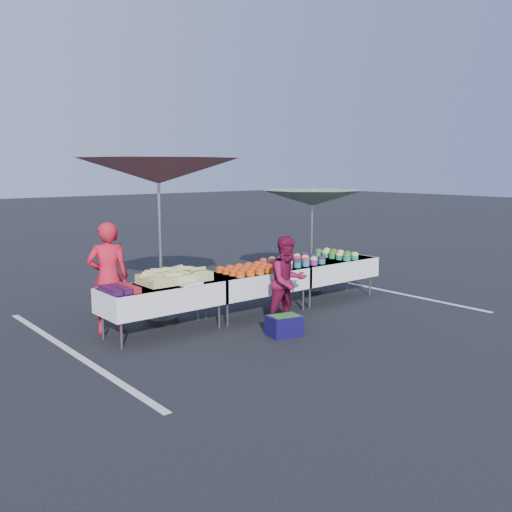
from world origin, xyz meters
TOP-DOWN VIEW (x-y plane):
  - ground at (0.00, 0.00)m, footprint 80.00×80.00m
  - stripe_left at (-3.20, 0.00)m, footprint 0.10×5.00m
  - stripe_right at (3.20, 0.00)m, footprint 0.10×5.00m
  - table_left at (-1.80, 0.00)m, footprint 1.86×0.81m
  - table_center at (0.00, 0.00)m, footprint 1.86×0.81m
  - table_right at (1.80, 0.00)m, footprint 1.86×0.81m
  - berry_punnets at (-2.51, -0.06)m, footprint 0.40×0.54m
  - corn_pile at (-1.56, 0.04)m, footprint 1.16×0.57m
  - plastic_bags at (-1.50, -0.30)m, footprint 0.30×0.25m
  - carrot_bowls at (-0.15, -0.01)m, footprint 0.95×0.69m
  - potato_cups at (0.85, 0.00)m, footprint 1.14×0.58m
  - bean_baskets at (2.06, 0.08)m, footprint 0.36×0.86m
  - vendor at (-2.38, 0.58)m, footprint 0.71×0.59m
  - customer at (-0.06, -0.85)m, footprint 0.74×0.60m
  - umbrella_left at (-1.50, 0.56)m, footprint 2.79×2.79m
  - umbrella_right at (1.89, 0.58)m, footprint 2.66×2.66m
  - storage_bin at (-0.46, -1.23)m, footprint 0.53×0.43m

SIDE VIEW (x-z plane):
  - ground at x=0.00m, z-range 0.00..0.00m
  - stripe_left at x=-3.20m, z-range 0.00..0.00m
  - stripe_right at x=3.20m, z-range 0.00..0.00m
  - storage_bin at x=-0.46m, z-range 0.01..0.32m
  - table_left at x=-1.80m, z-range 0.21..0.96m
  - table_center at x=0.00m, z-range 0.21..0.96m
  - table_right at x=1.80m, z-range 0.21..0.96m
  - customer at x=-0.06m, z-range 0.00..1.41m
  - plastic_bags at x=-1.50m, z-range 0.75..0.80m
  - berry_punnets at x=-2.51m, z-range 0.75..0.83m
  - carrot_bowls at x=-0.15m, z-range 0.75..0.85m
  - bean_baskets at x=2.06m, z-range 0.75..0.90m
  - potato_cups at x=0.85m, z-range 0.75..0.91m
  - corn_pile at x=-1.56m, z-range 0.71..0.97m
  - vendor at x=-2.38m, z-range 0.00..1.68m
  - umbrella_right at x=1.89m, z-range 0.84..2.89m
  - umbrella_left at x=-1.50m, z-range 1.07..3.71m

